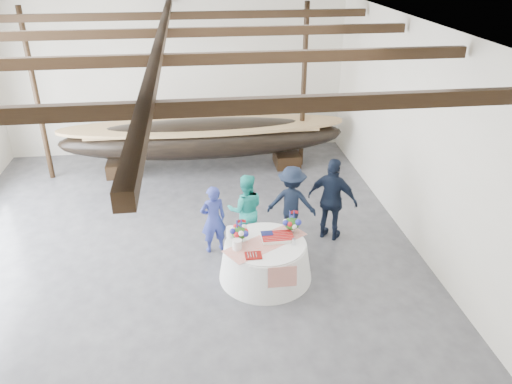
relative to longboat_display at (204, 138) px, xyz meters
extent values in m
cube|color=#3D3D42|center=(-0.72, -4.40, -0.94)|extent=(10.00, 12.00, 0.01)
cube|color=silver|center=(-0.72, 1.60, 1.31)|extent=(10.00, 0.02, 4.50)
cube|color=silver|center=(4.28, -4.40, 1.31)|extent=(0.02, 12.00, 4.50)
cube|color=white|center=(-0.72, -4.40, 3.56)|extent=(10.00, 12.00, 0.01)
cube|color=black|center=(-0.72, -7.90, 3.31)|extent=(9.80, 0.12, 0.18)
cube|color=black|center=(-0.72, -5.40, 3.31)|extent=(9.80, 0.12, 0.18)
cube|color=black|center=(-0.72, -2.90, 3.31)|extent=(9.80, 0.12, 0.18)
cube|color=black|center=(-0.72, -0.40, 3.31)|extent=(9.80, 0.12, 0.18)
cube|color=black|center=(-0.72, -4.40, 3.44)|extent=(0.15, 11.76, 0.15)
cylinder|color=black|center=(-4.22, 0.00, 1.31)|extent=(0.14, 0.14, 4.50)
cylinder|color=black|center=(2.78, 0.00, 1.31)|extent=(0.14, 0.14, 4.50)
cube|color=black|center=(-2.37, 0.00, -0.75)|extent=(0.69, 0.89, 0.39)
cube|color=black|center=(2.37, 0.00, -0.75)|extent=(0.69, 0.89, 0.39)
ellipsoid|color=black|center=(0.00, 0.00, -0.01)|extent=(7.88, 1.58, 1.08)
cube|color=#9E7A4C|center=(0.00, 0.00, 0.29)|extent=(6.31, 1.03, 0.06)
cone|color=silver|center=(0.96, -5.27, -0.57)|extent=(1.79, 1.79, 0.74)
cylinder|color=silver|center=(0.96, -5.27, -0.19)|extent=(1.52, 1.52, 0.04)
cube|color=red|center=(0.96, -5.27, -0.17)|extent=(1.70, 1.33, 0.01)
cube|color=white|center=(1.20, -5.18, -0.14)|extent=(0.60, 0.40, 0.07)
cylinder|color=white|center=(0.41, -5.42, -0.08)|extent=(0.18, 0.18, 0.19)
cylinder|color=white|center=(0.33, -4.95, -0.08)|extent=(0.18, 0.18, 0.19)
cube|color=#69090A|center=(0.68, -5.69, -0.16)|extent=(0.30, 0.24, 0.03)
cone|color=silver|center=(1.47, -5.39, -0.11)|extent=(0.09, 0.09, 0.12)
imported|color=navy|center=(0.03, -4.22, -0.20)|extent=(0.62, 0.49, 1.50)
imported|color=teal|center=(0.73, -3.99, -0.15)|extent=(0.80, 0.64, 1.59)
imported|color=black|center=(1.74, -3.84, -0.12)|extent=(1.20, 0.90, 1.65)
imported|color=black|center=(2.58, -4.03, -0.01)|extent=(1.16, 0.99, 1.86)
camera|label=1|loc=(-0.25, -13.14, 4.92)|focal=35.00mm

